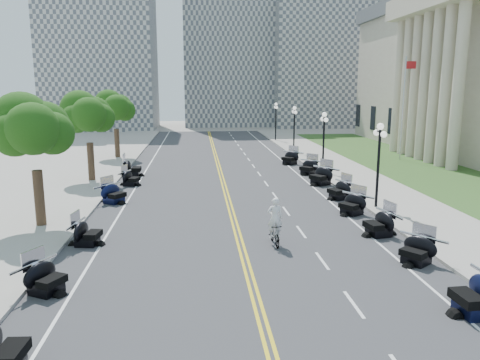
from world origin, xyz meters
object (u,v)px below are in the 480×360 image
object	(u,v)px
bicycle	(275,234)
cyclist_rider	(275,203)
motorcycle_n_3	(477,293)
flagpole	(403,110)

from	to	relation	value
bicycle	cyclist_rider	size ratio (longest dim) A/B	0.92
motorcycle_n_3	cyclist_rider	xyz separation A→B (m)	(-5.27, 7.22, 1.25)
flagpole	bicycle	size ratio (longest dim) A/B	5.76
bicycle	cyclist_rider	distance (m)	1.46
cyclist_rider	flagpole	bearing A→B (deg)	-124.63
bicycle	cyclist_rider	xyz separation A→B (m)	(0.00, 0.00, 1.46)
motorcycle_n_3	cyclist_rider	world-z (taller)	cyclist_rider
motorcycle_n_3	cyclist_rider	size ratio (longest dim) A/B	1.11
flagpole	cyclist_rider	size ratio (longest dim) A/B	5.31
flagpole	motorcycle_n_3	bearing A→B (deg)	-109.81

